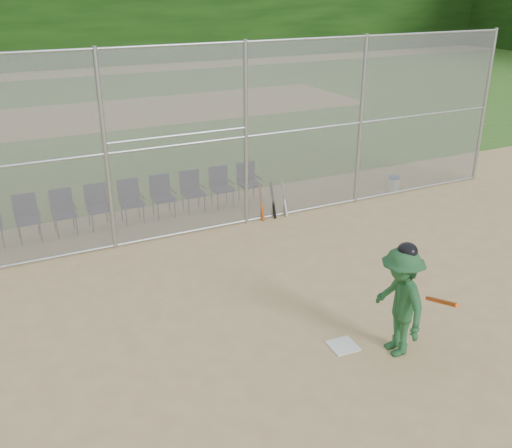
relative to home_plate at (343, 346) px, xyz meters
name	(u,v)px	position (x,y,z in m)	size (l,w,h in m)	color
ground	(331,351)	(-0.23, -0.01, -0.01)	(100.00, 100.00, 0.00)	tan
grass_strip	(88,116)	(-0.23, 17.99, 0.00)	(100.00, 100.00, 0.00)	#31601C
dirt_patch_far	(88,116)	(-0.23, 17.99, 0.00)	(24.00, 24.00, 0.00)	tan
backstop_fence	(202,139)	(-0.23, 4.99, 2.06)	(16.09, 0.09, 4.00)	gray
home_plate	(343,346)	(0.00, 0.00, 0.00)	(0.40, 0.40, 0.02)	silver
batter_at_plate	(400,301)	(0.62, -0.43, 0.84)	(0.93, 1.38, 1.76)	#21522A
water_cooler	(394,184)	(5.16, 5.22, 0.18)	(0.30, 0.30, 0.38)	white
spare_bats	(273,200)	(1.47, 5.02, 0.40)	(0.66, 0.34, 0.84)	#D84C14
chair_1	(28,219)	(-3.75, 6.17, 0.47)	(0.54, 0.52, 0.96)	#0F0F39
chair_2	(64,213)	(-3.01, 6.17, 0.47)	(0.54, 0.52, 0.96)	#0F0F39
chair_3	(99,208)	(-2.27, 6.17, 0.47)	(0.54, 0.52, 0.96)	#0F0F39
chair_4	(132,202)	(-1.53, 6.17, 0.47)	(0.54, 0.52, 0.96)	#0F0F39
chair_5	(163,197)	(-0.79, 6.17, 0.47)	(0.54, 0.52, 0.96)	#0F0F39
chair_6	(193,192)	(-0.05, 6.17, 0.47)	(0.54, 0.52, 0.96)	#0F0F39
chair_7	(222,188)	(0.69, 6.17, 0.47)	(0.54, 0.52, 0.96)	#0F0F39
chair_8	(250,183)	(1.43, 6.17, 0.47)	(0.54, 0.52, 0.96)	#0F0F39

